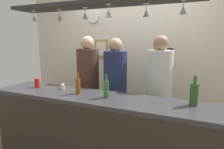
# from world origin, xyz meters

# --- Properties ---
(back_wall) EXTENTS (4.40, 0.06, 2.60)m
(back_wall) POSITION_xyz_m (0.00, 1.10, 1.30)
(back_wall) COLOR silver
(back_wall) RESTS_ON ground_plane
(bar_counter) EXTENTS (2.70, 0.55, 1.03)m
(bar_counter) POSITION_xyz_m (0.00, -0.51, 0.69)
(bar_counter) COLOR #38383D
(bar_counter) RESTS_ON ground_plane
(overhead_glass_rack) EXTENTS (2.20, 0.36, 0.04)m
(overhead_glass_rack) POSITION_xyz_m (0.00, -0.30, 2.04)
(overhead_glass_rack) COLOR black
(hanging_wineglass_far_left) EXTENTS (0.07, 0.07, 0.13)m
(hanging_wineglass_far_left) POSITION_xyz_m (-0.89, -0.32, 1.93)
(hanging_wineglass_far_left) COLOR silver
(hanging_wineglass_far_left) RESTS_ON overhead_glass_rack
(hanging_wineglass_left) EXTENTS (0.07, 0.07, 0.13)m
(hanging_wineglass_left) POSITION_xyz_m (-0.53, -0.27, 1.93)
(hanging_wineglass_left) COLOR silver
(hanging_wineglass_left) RESTS_ON overhead_glass_rack
(hanging_wineglass_center_left) EXTENTS (0.07, 0.07, 0.13)m
(hanging_wineglass_center_left) POSITION_xyz_m (-0.17, -0.28, 1.93)
(hanging_wineglass_center_left) COLOR silver
(hanging_wineglass_center_left) RESTS_ON overhead_glass_rack
(hanging_wineglass_center) EXTENTS (0.07, 0.07, 0.13)m
(hanging_wineglass_center) POSITION_xyz_m (0.17, -0.37, 1.93)
(hanging_wineglass_center) COLOR silver
(hanging_wineglass_center) RESTS_ON overhead_glass_rack
(hanging_wineglass_center_right) EXTENTS (0.07, 0.07, 0.13)m
(hanging_wineglass_center_right) POSITION_xyz_m (0.53, -0.24, 1.93)
(hanging_wineglass_center_right) COLOR silver
(hanging_wineglass_center_right) RESTS_ON overhead_glass_rack
(hanging_wineglass_right) EXTENTS (0.07, 0.07, 0.13)m
(hanging_wineglass_right) POSITION_xyz_m (0.88, -0.30, 1.93)
(hanging_wineglass_right) COLOR silver
(hanging_wineglass_right) RESTS_ON overhead_glass_rack
(person_left_brown_shirt) EXTENTS (0.34, 0.34, 1.72)m
(person_left_brown_shirt) POSITION_xyz_m (-0.50, 0.32, 1.04)
(person_left_brown_shirt) COLOR #2D334C
(person_left_brown_shirt) RESTS_ON ground_plane
(person_middle_navy_shirt) EXTENTS (0.34, 0.34, 1.69)m
(person_middle_navy_shirt) POSITION_xyz_m (-0.04, 0.32, 1.02)
(person_middle_navy_shirt) COLOR #2D334C
(person_middle_navy_shirt) RESTS_ON ground_plane
(person_right_white_patterned_shirt) EXTENTS (0.34, 0.34, 1.72)m
(person_right_white_patterned_shirt) POSITION_xyz_m (0.59, 0.32, 1.04)
(person_right_white_patterned_shirt) COLOR #2D334C
(person_right_white_patterned_shirt) RESTS_ON ground_plane
(bottle_beer_green_import) EXTENTS (0.06, 0.06, 0.26)m
(bottle_beer_green_import) POSITION_xyz_m (0.13, -0.36, 1.13)
(bottle_beer_green_import) COLOR #336B2D
(bottle_beer_green_import) RESTS_ON bar_counter
(bottle_beer_amber_tall) EXTENTS (0.06, 0.06, 0.26)m
(bottle_beer_amber_tall) POSITION_xyz_m (-0.25, -0.35, 1.13)
(bottle_beer_amber_tall) COLOR brown
(bottle_beer_amber_tall) RESTS_ON bar_counter
(bottle_champagne_green) EXTENTS (0.08, 0.08, 0.30)m
(bottle_champagne_green) POSITION_xyz_m (1.03, -0.24, 1.14)
(bottle_champagne_green) COLOR #2D5623
(bottle_champagne_green) RESTS_ON bar_counter
(drink_can) EXTENTS (0.07, 0.07, 0.12)m
(drink_can) POSITION_xyz_m (-0.92, -0.31, 1.09)
(drink_can) COLOR red
(drink_can) RESTS_ON bar_counter
(cupcake) EXTENTS (0.06, 0.06, 0.08)m
(cupcake) POSITION_xyz_m (-0.55, -0.26, 1.06)
(cupcake) COLOR beige
(cupcake) RESTS_ON bar_counter
(picture_frame_caricature) EXTENTS (0.26, 0.02, 0.34)m
(picture_frame_caricature) POSITION_xyz_m (-0.65, 1.06, 1.49)
(picture_frame_caricature) COLOR #B29338
(picture_frame_caricature) RESTS_ON back_wall
(picture_frame_lower_pair) EXTENTS (0.30, 0.02, 0.18)m
(picture_frame_lower_pair) POSITION_xyz_m (0.51, 1.06, 1.43)
(picture_frame_lower_pair) COLOR black
(picture_frame_lower_pair) RESTS_ON back_wall
(wall_clock) EXTENTS (0.22, 0.03, 0.22)m
(wall_clock) POSITION_xyz_m (-0.80, 1.05, 2.07)
(wall_clock) COLOR white
(wall_clock) RESTS_ON back_wall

